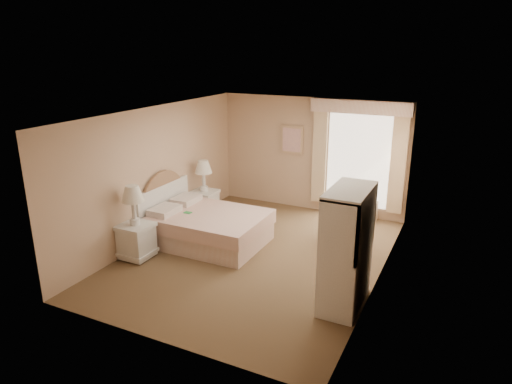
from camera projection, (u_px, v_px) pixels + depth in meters
The scene contains 9 objects.
room at pixel (257, 188), 7.68m from camera, with size 4.21×5.51×2.51m.
window at pixel (358, 156), 9.49m from camera, with size 2.05×0.22×2.51m.
framed_art at pixel (292, 140), 10.10m from camera, with size 0.52×0.04×0.62m.
bed at pixel (205, 225), 8.52m from camera, with size 2.07×1.55×1.38m.
nightstand_near at pixel (136, 232), 7.84m from camera, with size 0.54×0.54×1.30m.
nightstand_far at pixel (204, 196), 9.74m from camera, with size 0.51×0.51×1.24m.
round_table at pixel (344, 213), 8.85m from camera, with size 0.64×0.64×0.68m.
cafe_chair at pixel (335, 216), 8.61m from camera, with size 0.52×0.52×0.81m.
armoire at pixel (346, 258), 6.34m from camera, with size 0.52×1.04×1.73m.
Camera 1 is at (3.19, -6.61, 3.53)m, focal length 32.00 mm.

